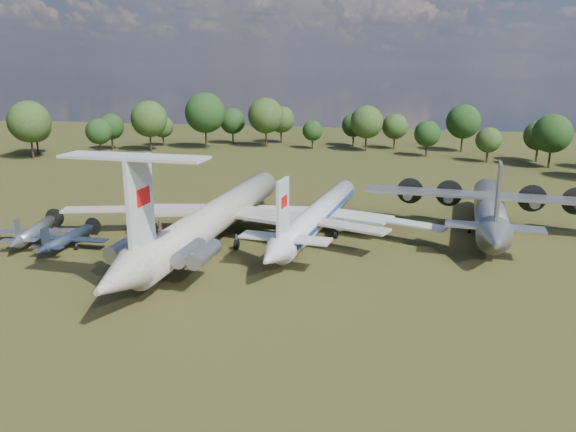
% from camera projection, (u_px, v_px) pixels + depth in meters
% --- Properties ---
extents(ground, '(300.00, 300.00, 0.00)m').
position_uv_depth(ground, '(220.00, 240.00, 77.19)').
color(ground, '#223612').
rests_on(ground, ground).
extents(il62_airliner, '(48.20, 61.45, 5.86)m').
position_uv_depth(il62_airliner, '(218.00, 222.00, 75.35)').
color(il62_airliner, '#B9B9B5').
rests_on(il62_airliner, ground).
extents(tu104_jet, '(39.59, 50.05, 4.68)m').
position_uv_depth(tu104_jet, '(319.00, 219.00, 79.08)').
color(tu104_jet, '#BDBDBD').
rests_on(tu104_jet, ground).
extents(an12_transport, '(39.29, 43.13, 5.28)m').
position_uv_depth(an12_transport, '(489.00, 214.00, 80.18)').
color(an12_transport, '#95979D').
rests_on(an12_transport, ground).
extents(small_prop_west, '(10.44, 14.17, 2.07)m').
position_uv_depth(small_prop_west, '(68.00, 241.00, 73.27)').
color(small_prop_west, black).
rests_on(small_prop_west, ground).
extents(small_prop_northwest, '(15.01, 18.14, 2.33)m').
position_uv_depth(small_prop_northwest, '(35.00, 234.00, 76.05)').
color(small_prop_northwest, '#ACAFB4').
rests_on(small_prop_northwest, ground).
extents(person_on_il62, '(0.66, 0.50, 1.63)m').
position_uv_depth(person_on_il62, '(160.00, 228.00, 59.03)').
color(person_on_il62, olive).
rests_on(person_on_il62, il62_airliner).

